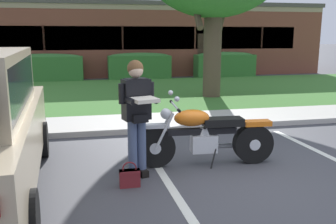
% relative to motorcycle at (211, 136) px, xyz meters
% --- Properties ---
extents(ground_plane, '(140.00, 140.00, 0.00)m').
position_rel_motorcycle_xyz_m(ground_plane, '(0.30, -0.71, -0.48)').
color(ground_plane, '#424247').
extents(curb_strip, '(60.00, 0.20, 0.12)m').
position_rel_motorcycle_xyz_m(curb_strip, '(0.30, 2.19, -0.42)').
color(curb_strip, '#B7B2A8').
rests_on(curb_strip, ground).
extents(concrete_walk, '(60.00, 1.50, 0.08)m').
position_rel_motorcycle_xyz_m(concrete_walk, '(0.30, 3.04, -0.44)').
color(concrete_walk, '#B7B2A8').
rests_on(concrete_walk, ground).
extents(grass_lawn, '(60.00, 7.70, 0.06)m').
position_rel_motorcycle_xyz_m(grass_lawn, '(0.30, 7.64, -0.45)').
color(grass_lawn, '#3D752D').
rests_on(grass_lawn, ground).
extents(stall_stripe_0, '(0.26, 4.40, 0.01)m').
position_rel_motorcycle_xyz_m(stall_stripe_0, '(-0.83, -0.51, -0.48)').
color(stall_stripe_0, silver).
rests_on(stall_stripe_0, ground).
extents(motorcycle, '(2.24, 0.82, 1.18)m').
position_rel_motorcycle_xyz_m(motorcycle, '(0.00, 0.00, 0.00)').
color(motorcycle, black).
rests_on(motorcycle, ground).
extents(rider_person, '(0.54, 0.64, 1.70)m').
position_rel_motorcycle_xyz_m(rider_person, '(-1.20, -0.27, 0.53)').
color(rider_person, black).
rests_on(rider_person, ground).
extents(handbag, '(0.28, 0.13, 0.36)m').
position_rel_motorcycle_xyz_m(handbag, '(-1.36, -0.62, -0.34)').
color(handbag, maroon).
rests_on(handbag, ground).
extents(hedge_center_left, '(3.29, 0.90, 1.24)m').
position_rel_motorcycle_xyz_m(hedge_center_left, '(-3.71, 11.81, 0.17)').
color(hedge_center_left, '#336B2D').
rests_on(hedge_center_left, ground).
extents(hedge_center_right, '(2.88, 0.90, 1.24)m').
position_rel_motorcycle_xyz_m(hedge_center_right, '(0.50, 11.81, 0.17)').
color(hedge_center_right, '#336B2D').
rests_on(hedge_center_right, ground).
extents(hedge_right, '(2.92, 0.90, 1.24)m').
position_rel_motorcycle_xyz_m(hedge_right, '(4.70, 11.81, 0.17)').
color(hedge_right, '#336B2D').
rests_on(hedge_right, ground).
extents(brick_building, '(21.27, 9.53, 3.65)m').
position_rel_motorcycle_xyz_m(brick_building, '(-0.18, 17.24, 1.35)').
color(brick_building, brown).
rests_on(brick_building, ground).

